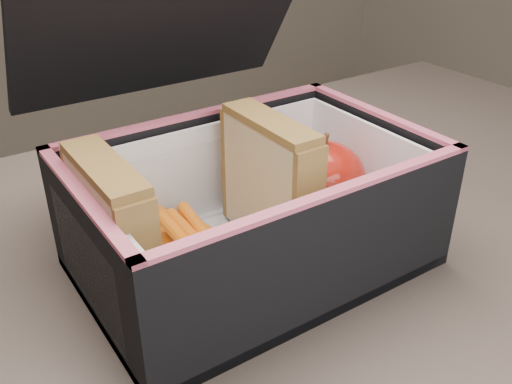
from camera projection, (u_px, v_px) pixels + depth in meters
The scene contains 8 objects.
kitchen_table at pixel (296, 360), 0.53m from camera, with size 1.20×0.80×0.75m.
lunch_bag at pixel (249, 200), 0.48m from camera, with size 0.29×0.29×0.27m.
plastic_tub at pixel (198, 228), 0.46m from camera, with size 0.19×0.14×0.08m, color white, non-canonical shape.
sandwich_left at pixel (113, 232), 0.42m from camera, with size 0.03×0.10×0.11m.
sandwich_right at pixel (270, 182), 0.49m from camera, with size 0.03×0.10×0.12m.
carrot_sticks at pixel (196, 247), 0.47m from camera, with size 0.05×0.15×0.03m.
paper_napkin at pixel (320, 217), 0.54m from camera, with size 0.08×0.08×0.01m, color white.
red_apple at pixel (323, 180), 0.53m from camera, with size 0.08×0.08×0.08m.
Camera 1 is at (-0.25, -0.30, 1.05)m, focal length 40.00 mm.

